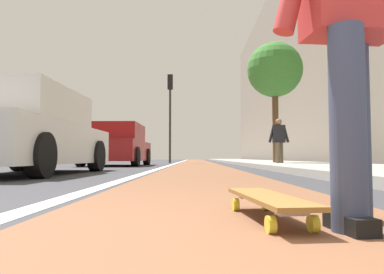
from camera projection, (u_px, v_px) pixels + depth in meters
ground_plane at (199, 167)px, 10.73m from camera, size 80.00×80.00×0.00m
bike_lane_paint at (197, 162)px, 24.71m from camera, size 56.00×1.82×0.00m
lane_stripe_white at (178, 163)px, 20.72m from camera, size 52.00×0.16×0.01m
sidewalk_curb at (258, 162)px, 18.70m from camera, size 52.00×3.20×0.12m
building_facade at (290, 64)px, 23.01m from camera, size 40.00×1.20×12.31m
skateboard at (268, 200)px, 1.71m from camera, size 0.86×0.29×0.11m
skater_person at (351, 11)px, 1.61m from camera, size 0.48×0.72×1.64m
parked_car_near at (28, 134)px, 6.46m from camera, size 4.37×1.95×1.48m
parked_car_mid at (117, 146)px, 13.09m from camera, size 4.09×2.05×1.48m
traffic_light at (170, 102)px, 19.83m from camera, size 0.33×0.28×4.79m
street_tree_mid at (275, 71)px, 13.02m from camera, size 1.96×1.96×4.40m
pedestrian_distant at (279, 139)px, 11.53m from camera, size 0.43×0.66×1.52m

